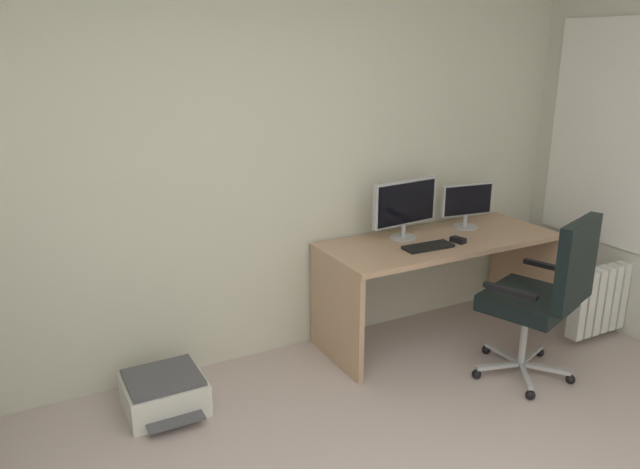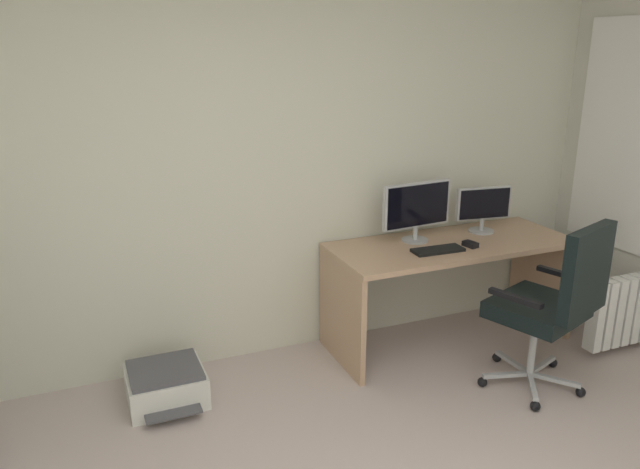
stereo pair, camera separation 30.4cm
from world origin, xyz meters
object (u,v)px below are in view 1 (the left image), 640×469
object	(u,v)px
monitor_main	(405,205)
computer_mouse	(458,240)
printer	(164,393)
office_chair	(545,291)
keyboard	(428,247)
monitor_secondary	(467,202)
radiator	(615,296)
desk	(438,263)

from	to	relation	value
monitor_main	computer_mouse	world-z (taller)	monitor_main
printer	office_chair	bearing A→B (deg)	-19.79
keyboard	office_chair	xyz separation A→B (m)	(0.38, -0.66, -0.15)
office_chair	printer	xyz separation A→B (m)	(-2.14, 0.77, -0.49)
monitor_secondary	computer_mouse	bearing A→B (deg)	-137.90
printer	radiator	world-z (taller)	radiator
monitor_secondary	printer	size ratio (longest dim) A/B	0.83
computer_mouse	radiator	distance (m)	1.25
monitor_main	office_chair	size ratio (longest dim) A/B	0.49
desk	monitor_main	distance (m)	0.49
monitor_main	printer	world-z (taller)	monitor_main
keyboard	printer	bearing A→B (deg)	178.47
keyboard	office_chair	distance (m)	0.77
monitor_secondary	keyboard	world-z (taller)	monitor_secondary
monitor_main	keyboard	xyz separation A→B (m)	(0.02, -0.25, -0.23)
monitor_main	monitor_secondary	xyz separation A→B (m)	(0.55, 0.00, -0.05)
monitor_secondary	radiator	distance (m)	1.24
monitor_main	keyboard	world-z (taller)	monitor_main
monitor_secondary	office_chair	size ratio (longest dim) A/B	0.38
desk	office_chair	bearing A→B (deg)	-76.97
monitor_main	keyboard	distance (m)	0.34
monitor_main	computer_mouse	distance (m)	0.43
radiator	computer_mouse	bearing A→B (deg)	156.54
computer_mouse	printer	distance (m)	2.12
monitor_secondary	radiator	world-z (taller)	monitor_secondary
monitor_secondary	keyboard	bearing A→B (deg)	-154.74
monitor_secondary	computer_mouse	xyz separation A→B (m)	(-0.27, -0.25, -0.17)
desk	monitor_secondary	distance (m)	0.51
computer_mouse	office_chair	size ratio (longest dim) A/B	0.09
desk	computer_mouse	size ratio (longest dim) A/B	16.73
keyboard	computer_mouse	world-z (taller)	computer_mouse
desk	monitor_main	size ratio (longest dim) A/B	3.19
desk	office_chair	size ratio (longest dim) A/B	1.56
keyboard	printer	xyz separation A→B (m)	(-1.76, 0.11, -0.64)
office_chair	radiator	distance (m)	1.01
computer_mouse	radiator	xyz separation A→B (m)	(1.07, -0.47, -0.45)
computer_mouse	monitor_secondary	bearing A→B (deg)	30.58
monitor_main	computer_mouse	bearing A→B (deg)	-42.31
office_chair	desk	bearing A→B (deg)	103.03
computer_mouse	printer	bearing A→B (deg)	165.34
desk	radiator	distance (m)	1.30
monitor_secondary	radiator	bearing A→B (deg)	-41.76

